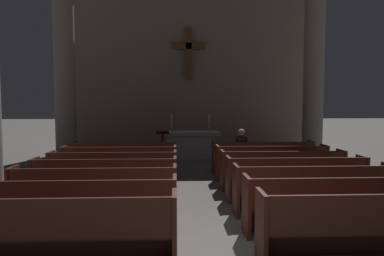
% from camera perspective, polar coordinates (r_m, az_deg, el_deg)
% --- Properties ---
extents(pew_left_row_1, '(2.97, 0.50, 0.95)m').
position_cam_1_polar(pew_left_row_1, '(4.99, -20.41, -15.16)').
color(pew_left_row_1, '#4C2319').
rests_on(pew_left_row_1, ground).
extents(pew_left_row_2, '(2.97, 0.50, 0.95)m').
position_cam_1_polar(pew_left_row_2, '(5.88, -17.44, -12.10)').
color(pew_left_row_2, '#4C2319').
rests_on(pew_left_row_2, ground).
extents(pew_left_row_3, '(2.97, 0.50, 0.95)m').
position_cam_1_polar(pew_left_row_3, '(6.80, -15.30, -9.84)').
color(pew_left_row_3, '#4C2319').
rests_on(pew_left_row_3, ground).
extents(pew_left_row_4, '(2.97, 0.50, 0.95)m').
position_cam_1_polar(pew_left_row_4, '(7.73, -13.70, -8.10)').
color(pew_left_row_4, '#4C2319').
rests_on(pew_left_row_4, ground).
extents(pew_left_row_5, '(2.97, 0.50, 0.95)m').
position_cam_1_polar(pew_left_row_5, '(8.67, -12.45, -6.74)').
color(pew_left_row_5, '#4C2319').
rests_on(pew_left_row_5, ground).
extents(pew_left_row_6, '(2.97, 0.50, 0.95)m').
position_cam_1_polar(pew_left_row_6, '(9.62, -11.45, -5.65)').
color(pew_left_row_6, '#4C2319').
rests_on(pew_left_row_6, ground).
extents(pew_left_row_7, '(2.97, 0.50, 0.95)m').
position_cam_1_polar(pew_left_row_7, '(10.58, -10.64, -4.75)').
color(pew_left_row_7, '#4C2319').
rests_on(pew_left_row_7, ground).
extents(pew_right_row_1, '(2.97, 0.50, 0.95)m').
position_cam_1_polar(pew_right_row_1, '(5.41, 26.68, -13.80)').
color(pew_right_row_1, '#4C2319').
rests_on(pew_right_row_1, ground).
extents(pew_right_row_2, '(2.97, 0.50, 0.95)m').
position_cam_1_polar(pew_right_row_2, '(6.24, 22.21, -11.26)').
color(pew_right_row_2, '#4C2319').
rests_on(pew_right_row_2, ground).
extents(pew_right_row_3, '(2.97, 0.50, 0.95)m').
position_cam_1_polar(pew_right_row_3, '(7.11, 18.87, -9.28)').
color(pew_right_row_3, '#4C2319').
rests_on(pew_right_row_3, ground).
extents(pew_right_row_4, '(2.97, 0.50, 0.95)m').
position_cam_1_polar(pew_right_row_4, '(8.01, 16.29, -7.72)').
color(pew_right_row_4, '#4C2319').
rests_on(pew_right_row_4, ground).
extents(pew_right_row_5, '(2.97, 0.50, 0.95)m').
position_cam_1_polar(pew_right_row_5, '(8.92, 14.24, -6.47)').
color(pew_right_row_5, '#4C2319').
rests_on(pew_right_row_5, ground).
extents(pew_right_row_6, '(2.97, 0.50, 0.95)m').
position_cam_1_polar(pew_right_row_6, '(9.85, 12.59, -5.44)').
color(pew_right_row_6, '#4C2319').
rests_on(pew_right_row_6, ground).
extents(pew_right_row_7, '(2.97, 0.50, 0.95)m').
position_cam_1_polar(pew_right_row_7, '(10.78, 11.22, -4.58)').
color(pew_right_row_7, '#4C2319').
rests_on(pew_right_row_7, ground).
extents(column_left_second, '(1.07, 1.07, 6.21)m').
position_cam_1_polar(column_left_second, '(13.24, -19.68, 7.90)').
color(column_left_second, gray).
rests_on(column_left_second, ground).
extents(column_right_second, '(1.07, 1.07, 6.21)m').
position_cam_1_polar(column_right_second, '(13.59, 18.86, 7.81)').
color(column_right_second, gray).
rests_on(column_right_second, ground).
extents(altar, '(2.20, 0.90, 1.01)m').
position_cam_1_polar(altar, '(13.33, -0.25, -2.58)').
color(altar, '#A8A399').
rests_on(altar, ground).
extents(candlestick_left, '(0.16, 0.16, 0.64)m').
position_cam_1_polar(candlestick_left, '(13.26, -3.28, 0.32)').
color(candlestick_left, '#B79338').
rests_on(candlestick_left, altar).
extents(candlestick_right, '(0.16, 0.16, 0.64)m').
position_cam_1_polar(candlestick_right, '(13.32, 2.76, 0.34)').
color(candlestick_right, '#B79338').
rests_on(candlestick_right, altar).
extents(apse_with_cross, '(9.92, 0.51, 7.48)m').
position_cam_1_polar(apse_with_cross, '(15.43, -0.58, 10.28)').
color(apse_with_cross, gray).
rests_on(apse_with_cross, ground).
extents(lectern, '(0.44, 0.36, 1.15)m').
position_cam_1_polar(lectern, '(12.14, -4.72, -3.20)').
color(lectern, '#4C2319').
rests_on(lectern, ground).
extents(lone_worshipper, '(0.32, 0.43, 1.32)m').
position_cam_1_polar(lone_worshipper, '(10.65, 7.80, -3.48)').
color(lone_worshipper, '#26262B').
rests_on(lone_worshipper, ground).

